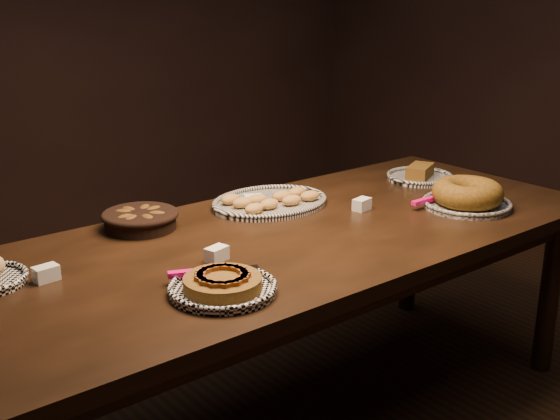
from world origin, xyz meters
TOP-DOWN VIEW (x-y plane):
  - ground at (0.00, 0.00)m, footprint 5.00×5.00m
  - buffet_table at (0.00, 0.00)m, footprint 2.40×1.00m
  - apple_tart_plate at (-0.47, -0.27)m, footprint 0.31×0.31m
  - madeleine_platter at (0.13, 0.28)m, footprint 0.47×0.38m
  - bundt_cake_plate at (0.71, -0.20)m, footprint 0.37×0.34m
  - croissant_basket at (-0.39, 0.36)m, footprint 0.29×0.29m
  - loaf_plate at (0.88, 0.18)m, footprint 0.29×0.29m
  - tent_cards at (0.04, 0.08)m, footprint 1.80×0.45m

SIDE VIEW (x-z plane):
  - ground at x=0.00m, z-range 0.00..0.00m
  - buffet_table at x=0.00m, z-range 0.30..1.05m
  - madeleine_platter at x=0.13m, z-range 0.74..0.79m
  - loaf_plate at x=0.88m, z-range 0.74..0.80m
  - apple_tart_plate at x=-0.47m, z-range 0.74..0.80m
  - tent_cards at x=0.04m, z-range 0.75..0.79m
  - croissant_basket at x=-0.39m, z-range 0.76..0.82m
  - bundt_cake_plate at x=0.71m, z-range 0.74..0.85m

